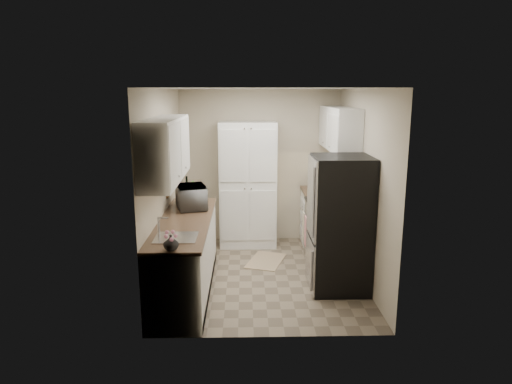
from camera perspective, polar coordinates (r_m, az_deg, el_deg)
The scene contains 16 objects.
ground at distance 6.35m, azimuth 0.93°, elevation -10.37°, with size 3.20×3.20×0.00m, color #7A6B56.
room_shell at distance 5.90m, azimuth 0.81°, elevation 4.30°, with size 2.64×3.24×2.52m.
pantry_cabinet at distance 7.31m, azimuth -1.02°, elevation 0.92°, with size 0.90×0.55×2.00m, color white.
base_cabinet_left at distance 5.83m, azimuth -8.75°, elevation -8.01°, with size 0.60×2.30×0.88m, color white.
countertop_left at distance 5.68m, azimuth -8.91°, elevation -3.66°, with size 0.63×2.33×0.04m, color brown.
base_cabinet_right at distance 7.42m, azimuth 8.25°, elevation -3.47°, with size 0.60×0.80×0.88m, color white.
countertop_right at distance 7.31m, azimuth 8.36°, elevation -0.01°, with size 0.63×0.83×0.04m, color brown.
electric_range at distance 6.65m, azimuth 9.26°, elevation -5.05°, with size 0.71×0.78×1.13m.
refrigerator at distance 5.79m, azimuth 10.48°, elevation -3.93°, with size 0.70×0.72×1.70m, color #B7B7BC.
microwave at distance 6.21m, azimuth -8.05°, elevation -0.62°, with size 0.55×0.37×0.30m, color #BABABF.
wine_bottle at distance 6.54m, azimuth -8.63°, elevation 0.20°, with size 0.09×0.09×0.34m, color black.
flower_vase at distance 4.63m, azimuth -10.59°, elevation -6.24°, with size 0.15×0.15×0.16m, color silver.
cutting_board at distance 6.56m, azimuth -7.77°, elevation 0.02°, with size 0.02×0.23×0.28m, color #459533.
toaster_oven at distance 7.37m, azimuth 7.80°, elevation 1.09°, with size 0.28×0.35×0.20m, color #B9B9BE.
fruit_basket at distance 7.31m, azimuth 7.98°, elevation 2.28°, with size 0.28×0.28×0.12m, color #FFB10F, non-canonical shape.
kitchen_mat at distance 6.84m, azimuth 1.25°, elevation -8.58°, with size 0.46×0.73×0.01m, color tan.
Camera 1 is at (-0.24, -5.84, 2.47)m, focal length 32.00 mm.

